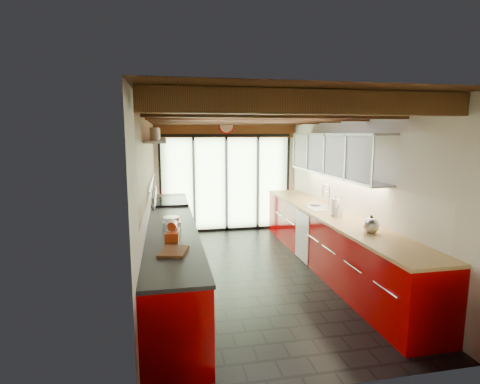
{
  "coord_description": "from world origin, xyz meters",
  "views": [
    {
      "loc": [
        -1.33,
        -5.51,
        2.21
      ],
      "look_at": [
        -0.15,
        0.4,
        1.25
      ],
      "focal_mm": 28.0,
      "sensor_mm": 36.0,
      "label": 1
    }
  ],
  "objects": [
    {
      "name": "paper_towel",
      "position": [
        1.27,
        -0.16,
        1.05
      ],
      "size": [
        0.13,
        0.13,
        0.31
      ],
      "color": "white",
      "rests_on": "right_counter"
    },
    {
      "name": "left_counter",
      "position": [
        -1.28,
        0.0,
        0.46
      ],
      "size": [
        0.68,
        5.0,
        0.92
      ],
      "color": "#A00000",
      "rests_on": "ground"
    },
    {
      "name": "upper_cabinets_right",
      "position": [
        1.43,
        0.3,
        1.85
      ],
      "size": [
        0.34,
        3.0,
        3.0
      ],
      "color": "silver",
      "rests_on": "ground"
    },
    {
      "name": "cutting_board",
      "position": [
        -1.27,
        -1.55,
        0.94
      ],
      "size": [
        0.36,
        0.44,
        0.03
      ],
      "primitive_type": "cube",
      "rotation": [
        0.0,
        0.0,
        -0.24
      ],
      "color": "brown",
      "rests_on": "left_counter"
    },
    {
      "name": "soap_bottle",
      "position": [
        1.27,
        -0.27,
        1.03
      ],
      "size": [
        0.1,
        0.1,
        0.22
      ],
      "primitive_type": "imported",
      "rotation": [
        0.0,
        0.0,
        0.02
      ],
      "color": "silver",
      "rests_on": "right_counter"
    },
    {
      "name": "ceiling_beams",
      "position": [
        -0.0,
        0.38,
        2.46
      ],
      "size": [
        3.14,
        5.06,
        4.9
      ],
      "color": "#593316",
      "rests_on": "ground"
    },
    {
      "name": "range_stove",
      "position": [
        -1.28,
        1.45,
        0.47
      ],
      "size": [
        0.66,
        0.9,
        0.97
      ],
      "color": "silver",
      "rests_on": "ground"
    },
    {
      "name": "bowl",
      "position": [
        1.27,
        0.63,
        0.94
      ],
      "size": [
        0.23,
        0.23,
        0.05
      ],
      "primitive_type": "imported",
      "rotation": [
        0.0,
        0.0,
        -0.25
      ],
      "color": "silver",
      "rests_on": "right_counter"
    },
    {
      "name": "glass_door",
      "position": [
        0.0,
        2.69,
        1.66
      ],
      "size": [
        2.95,
        0.1,
        2.9
      ],
      "color": "#C6EAAD",
      "rests_on": "ground"
    },
    {
      "name": "left_wall_fixtures",
      "position": [
        -1.47,
        0.14,
        1.88
      ],
      "size": [
        0.28,
        2.6,
        0.96
      ],
      "color": "silver",
      "rests_on": "ground"
    },
    {
      "name": "sink_assembly",
      "position": [
        1.29,
        0.4,
        0.96
      ],
      "size": [
        0.45,
        0.52,
        0.43
      ],
      "color": "silver",
      "rests_on": "right_counter"
    },
    {
      "name": "right_counter",
      "position": [
        1.27,
        0.0,
        0.46
      ],
      "size": [
        0.68,
        5.0,
        0.92
      ],
      "color": "#A00000",
      "rests_on": "ground"
    },
    {
      "name": "pot_large",
      "position": [
        -1.27,
        -0.41,
        0.99
      ],
      "size": [
        0.27,
        0.27,
        0.14
      ],
      "primitive_type": "cylinder",
      "rotation": [
        0.0,
        0.0,
        -0.19
      ],
      "color": "silver",
      "rests_on": "left_counter"
    },
    {
      "name": "room_shell",
      "position": [
        0.0,
        0.0,
        1.65
      ],
      "size": [
        5.5,
        5.5,
        5.5
      ],
      "color": "silver",
      "rests_on": "ground"
    },
    {
      "name": "ground",
      "position": [
        0.0,
        0.0,
        0.0
      ],
      "size": [
        5.5,
        5.5,
        0.0
      ],
      "primitive_type": "plane",
      "color": "black",
      "rests_on": "ground"
    },
    {
      "name": "kettle",
      "position": [
        1.27,
        -1.21,
        1.03
      ],
      "size": [
        0.28,
        0.3,
        0.25
      ],
      "color": "silver",
      "rests_on": "right_counter"
    },
    {
      "name": "pot_small",
      "position": [
        -1.27,
        -0.49,
        0.97
      ],
      "size": [
        0.31,
        0.31,
        0.1
      ],
      "primitive_type": "cylinder",
      "rotation": [
        0.0,
        0.0,
        -0.29
      ],
      "color": "silver",
      "rests_on": "left_counter"
    },
    {
      "name": "stand_mixer",
      "position": [
        -1.27,
        -1.06,
        1.02
      ],
      "size": [
        0.19,
        0.29,
        0.25
      ],
      "color": "red",
      "rests_on": "left_counter"
    }
  ]
}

